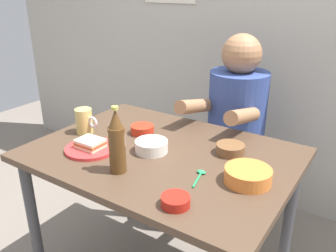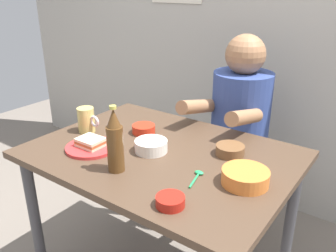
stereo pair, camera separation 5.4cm
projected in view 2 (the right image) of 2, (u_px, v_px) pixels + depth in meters
The scene contains 14 objects.
wall_back at pixel (266, 2), 2.08m from camera, with size 4.40×0.09×2.60m.
dining_table at pixel (161, 170), 1.54m from camera, with size 1.10×0.80×0.74m.
stool at pixel (235, 175), 2.08m from camera, with size 0.34×0.34×0.45m.
person_seated at pixel (240, 110), 1.92m from camera, with size 0.33×0.56×0.72m.
plate_orange at pixel (91, 147), 1.52m from camera, with size 0.22×0.22×0.01m, color red.
sandwich at pixel (91, 142), 1.51m from camera, with size 0.11×0.09×0.04m.
beer_mug at pixel (86, 120), 1.68m from camera, with size 0.13×0.08×0.12m.
beer_bottle at pixel (115, 142), 1.31m from camera, with size 0.06×0.06×0.26m.
soup_bowl_orange at pixel (245, 176), 1.25m from camera, with size 0.17×0.17×0.05m.
sauce_bowl_chili at pixel (144, 129), 1.68m from camera, with size 0.11×0.11×0.04m.
rice_bowl_white at pixel (151, 145), 1.49m from camera, with size 0.14×0.14×0.05m.
sambal_bowl_red at pixel (170, 201), 1.13m from camera, with size 0.10×0.10×0.03m.
condiment_bowl_brown at pixel (230, 150), 1.46m from camera, with size 0.12×0.12×0.04m.
spoon at pixel (197, 176), 1.30m from camera, with size 0.05×0.12×0.01m.
Camera 2 is at (0.81, -1.08, 1.41)m, focal length 37.56 mm.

